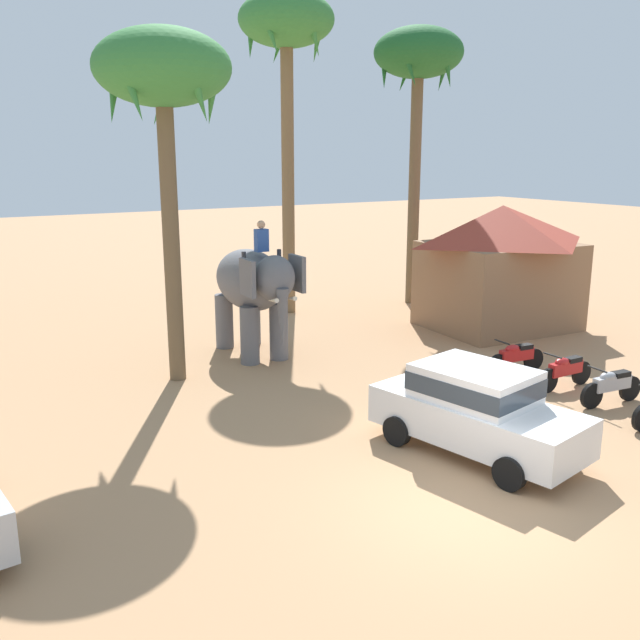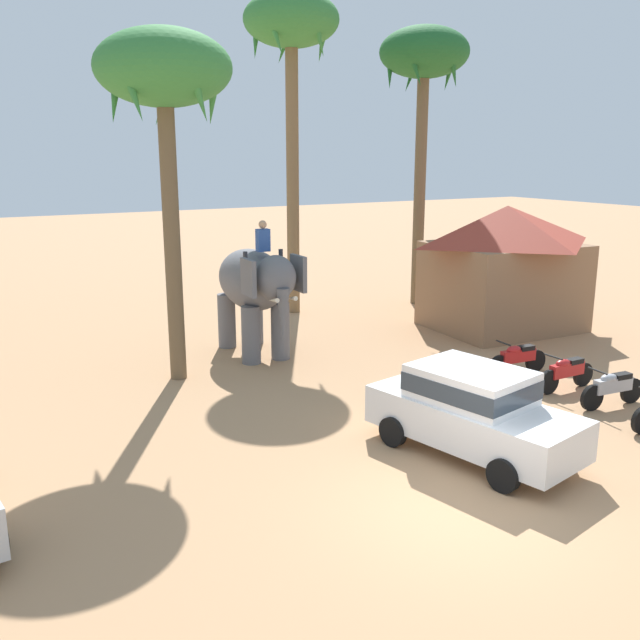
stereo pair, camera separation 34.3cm
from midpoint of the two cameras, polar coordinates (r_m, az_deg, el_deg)
The scene contains 10 objects.
ground_plane at distance 11.89m, azimuth 12.00°, elevation -15.07°, with size 120.00×120.00×0.00m, color tan.
car_sedan_foreground at distance 13.60m, azimuth 13.11°, elevation -7.06°, with size 2.53×4.37×1.70m.
elephant_with_mahout at distance 19.51m, azimuth -4.84°, elevation 2.76°, with size 1.67×3.88×3.88m.
motorcycle_fourth_in_row at distance 17.19m, azimuth 23.42°, elevation -5.09°, with size 1.80×0.55×0.94m.
motorcycle_far_in_row at distance 17.96m, azimuth 20.10°, elevation -4.02°, with size 1.80×0.55×0.94m.
motorcycle_end_of_row at distance 18.77m, azimuth 16.44°, elevation -2.99°, with size 1.80×0.55×0.94m.
palm_tree_near_hut at distance 17.42m, azimuth -12.11°, elevation 18.77°, with size 3.20×3.20×8.46m.
palm_tree_left_of_road at distance 26.61m, azimuth 8.92°, elevation 20.09°, with size 3.20×3.20×10.00m.
palm_tree_far_back at distance 24.90m, azimuth -1.94°, elevation 22.40°, with size 3.20×3.20×10.82m.
roadside_hut at distance 23.33m, azimuth 15.31°, elevation 4.45°, with size 5.22×4.46×4.00m.
Camera 2 is at (-6.93, -7.79, 5.65)m, focal length 38.98 mm.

